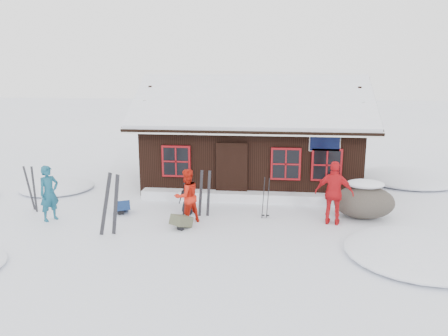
{
  "coord_description": "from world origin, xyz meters",
  "views": [
    {
      "loc": [
        2.4,
        -12.59,
        4.51
      ],
      "look_at": [
        0.71,
        1.75,
        1.3
      ],
      "focal_mm": 35.0,
      "sensor_mm": 36.0,
      "label": 1
    }
  ],
  "objects": [
    {
      "name": "skier_teal",
      "position": [
        -4.42,
        -0.45,
        0.86
      ],
      "size": [
        0.68,
        0.75,
        1.72
      ],
      "primitive_type": "imported",
      "rotation": [
        0.0,
        0.0,
        1.03
      ],
      "color": "navy",
      "rests_on": "ground"
    },
    {
      "name": "ski_pair_left",
      "position": [
        -2.09,
        -1.43,
        0.88
      ],
      "size": [
        0.71,
        0.23,
        1.84
      ],
      "rotation": [
        0.0,
        0.0,
        -0.13
      ],
      "color": "black",
      "rests_on": "ground"
    },
    {
      "name": "snow_mounds",
      "position": [
        1.65,
        1.86,
        0.0
      ],
      "size": [
        20.6,
        13.2,
        0.48
      ],
      "color": "white",
      "rests_on": "ground"
    },
    {
      "name": "ski_pair_right",
      "position": [
        0.24,
        0.5,
        0.72
      ],
      "size": [
        0.43,
        0.07,
        1.54
      ],
      "rotation": [
        0.0,
        0.0,
        0.0
      ],
      "color": "black",
      "rests_on": "ground"
    },
    {
      "name": "snow_drift",
      "position": [
        1.5,
        2.25,
        0.17
      ],
      "size": [
        7.6,
        0.6,
        0.35
      ],
      "primitive_type": "cube",
      "color": "white",
      "rests_on": "ground"
    },
    {
      "name": "skier_orange_right",
      "position": [
        4.2,
        0.21,
        0.96
      ],
      "size": [
        1.2,
        0.69,
        1.93
      ],
      "primitive_type": "imported",
      "rotation": [
        0.0,
        0.0,
        2.94
      ],
      "color": "red",
      "rests_on": "ground"
    },
    {
      "name": "ski_poles",
      "position": [
        2.16,
        0.53,
        0.64
      ],
      "size": [
        0.24,
        0.12,
        1.35
      ],
      "color": "black",
      "rests_on": "ground"
    },
    {
      "name": "boulder",
      "position": [
        5.22,
        0.9,
        0.55
      ],
      "size": [
        1.87,
        1.4,
        1.1
      ],
      "color": "#4F483F",
      "rests_on": "ground"
    },
    {
      "name": "skier_crouched",
      "position": [
        -0.35,
        0.66,
        0.54
      ],
      "size": [
        0.56,
        0.38,
        1.09
      ],
      "primitive_type": "imported",
      "rotation": [
        0.0,
        0.0,
        -0.08
      ],
      "color": "black",
      "rests_on": "ground"
    },
    {
      "name": "ski_pair_mid",
      "position": [
        -5.5,
        0.41,
        0.72
      ],
      "size": [
        0.53,
        0.26,
        1.53
      ],
      "rotation": [
        0.0,
        0.0,
        -0.42
      ],
      "color": "black",
      "rests_on": "ground"
    },
    {
      "name": "skier_orange_left",
      "position": [
        -0.19,
        -0.17,
        0.83
      ],
      "size": [
        1.02,
        1.01,
        1.66
      ],
      "primitive_type": "imported",
      "rotation": [
        0.0,
        0.0,
        3.87
      ],
      "color": "red",
      "rests_on": "ground"
    },
    {
      "name": "ground",
      "position": [
        0.0,
        0.0,
        0.0
      ],
      "size": [
        120.0,
        120.0,
        0.0
      ],
      "primitive_type": "plane",
      "color": "white",
      "rests_on": "ground"
    },
    {
      "name": "mountain_hut",
      "position": [
        1.5,
        4.98,
        1.58
      ],
      "size": [
        8.9,
        6.09,
        4.42
      ],
      "color": "black",
      "rests_on": "ground"
    },
    {
      "name": "backpack_olive",
      "position": [
        -0.26,
        -0.7,
        0.15
      ],
      "size": [
        0.66,
        0.7,
        0.31
      ],
      "primitive_type": "cube",
      "rotation": [
        0.0,
        0.0,
        -0.56
      ],
      "color": "#4C4E37",
      "rests_on": "ground"
    },
    {
      "name": "backpack_blue",
      "position": [
        -2.47,
        0.47,
        0.16
      ],
      "size": [
        0.66,
        0.72,
        0.32
      ],
      "primitive_type": "cube",
      "rotation": [
        0.0,
        0.0,
        0.48
      ],
      "color": "navy",
      "rests_on": "ground"
    }
  ]
}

